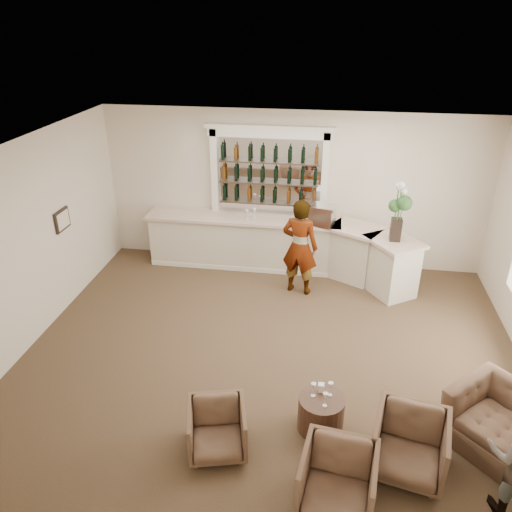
# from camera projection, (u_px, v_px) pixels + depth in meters

# --- Properties ---
(ground) EXTENTS (8.00, 8.00, 0.00)m
(ground) POSITION_uv_depth(u_px,v_px,m) (270.00, 356.00, 8.11)
(ground) COLOR brown
(ground) RESTS_ON ground
(room_shell) EXTENTS (8.04, 7.02, 3.32)m
(room_shell) POSITION_uv_depth(u_px,v_px,m) (289.00, 206.00, 7.68)
(room_shell) COLOR beige
(room_shell) RESTS_ON ground
(bar_counter) EXTENTS (5.72, 1.80, 1.14)m
(bar_counter) POSITION_uv_depth(u_px,v_px,m) (281.00, 246.00, 10.53)
(bar_counter) COLOR beige
(bar_counter) RESTS_ON ground
(back_bar_alcove) EXTENTS (2.64, 0.25, 3.00)m
(back_bar_alcove) POSITION_uv_depth(u_px,v_px,m) (269.00, 172.00, 10.29)
(back_bar_alcove) COLOR white
(back_bar_alcove) RESTS_ON ground
(cocktail_table) EXTENTS (0.61, 0.61, 0.50)m
(cocktail_table) POSITION_uv_depth(u_px,v_px,m) (321.00, 413.00, 6.62)
(cocktail_table) COLOR #4C2F21
(cocktail_table) RESTS_ON ground
(sommelier) EXTENTS (0.79, 0.62, 1.93)m
(sommelier) POSITION_uv_depth(u_px,v_px,m) (300.00, 247.00, 9.56)
(sommelier) COLOR gray
(sommelier) RESTS_ON ground
(armchair_left) EXTENTS (0.88, 0.89, 0.67)m
(armchair_left) POSITION_uv_depth(u_px,v_px,m) (217.00, 429.00, 6.25)
(armchair_left) COLOR brown
(armchair_left) RESTS_ON ground
(armchair_center) EXTENTS (0.91, 0.94, 0.76)m
(armchair_center) POSITION_uv_depth(u_px,v_px,m) (338.00, 481.00, 5.51)
(armchair_center) COLOR brown
(armchair_center) RESTS_ON ground
(armchair_right) EXTENTS (1.00, 1.02, 0.79)m
(armchair_right) POSITION_uv_depth(u_px,v_px,m) (410.00, 445.00, 5.95)
(armchair_right) COLOR brown
(armchair_right) RESTS_ON ground
(armchair_far) EXTENTS (1.56, 1.57, 0.77)m
(armchair_far) POSITION_uv_depth(u_px,v_px,m) (502.00, 423.00, 6.28)
(armchair_far) COLOR brown
(armchair_far) RESTS_ON ground
(espresso_machine) EXTENTS (0.55, 0.49, 0.42)m
(espresso_machine) POSITION_uv_depth(u_px,v_px,m) (322.00, 215.00, 10.01)
(espresso_machine) COLOR silver
(espresso_machine) RESTS_ON bar_counter
(flower_vase) EXTENTS (0.30, 0.30, 1.15)m
(flower_vase) POSITION_uv_depth(u_px,v_px,m) (399.00, 208.00, 9.14)
(flower_vase) COLOR black
(flower_vase) RESTS_ON bar_counter
(wine_glass_bar_left) EXTENTS (0.07, 0.07, 0.21)m
(wine_glass_bar_left) POSITION_uv_depth(u_px,v_px,m) (247.00, 215.00, 10.31)
(wine_glass_bar_left) COLOR white
(wine_glass_bar_left) RESTS_ON bar_counter
(wine_glass_bar_right) EXTENTS (0.07, 0.07, 0.21)m
(wine_glass_bar_right) POSITION_uv_depth(u_px,v_px,m) (255.00, 213.00, 10.38)
(wine_glass_bar_right) COLOR white
(wine_glass_bar_right) RESTS_ON bar_counter
(wine_glass_tbl_a) EXTENTS (0.07, 0.07, 0.21)m
(wine_glass_tbl_a) POSITION_uv_depth(u_px,v_px,m) (313.00, 390.00, 6.50)
(wine_glass_tbl_a) COLOR white
(wine_glass_tbl_a) RESTS_ON cocktail_table
(wine_glass_tbl_b) EXTENTS (0.07, 0.07, 0.21)m
(wine_glass_tbl_b) POSITION_uv_depth(u_px,v_px,m) (330.00, 389.00, 6.52)
(wine_glass_tbl_b) COLOR white
(wine_glass_tbl_b) RESTS_ON cocktail_table
(wine_glass_tbl_c) EXTENTS (0.07, 0.07, 0.21)m
(wine_glass_tbl_c) POSITION_uv_depth(u_px,v_px,m) (325.00, 400.00, 6.34)
(wine_glass_tbl_c) COLOR white
(wine_glass_tbl_c) RESTS_ON cocktail_table
(napkin_holder) EXTENTS (0.08, 0.08, 0.12)m
(napkin_holder) POSITION_uv_depth(u_px,v_px,m) (321.00, 388.00, 6.61)
(napkin_holder) COLOR white
(napkin_holder) RESTS_ON cocktail_table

